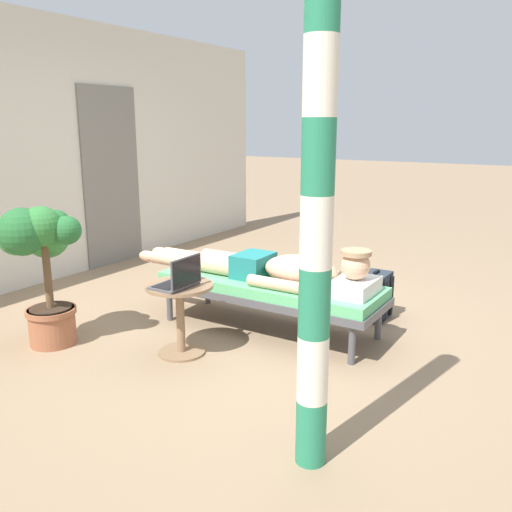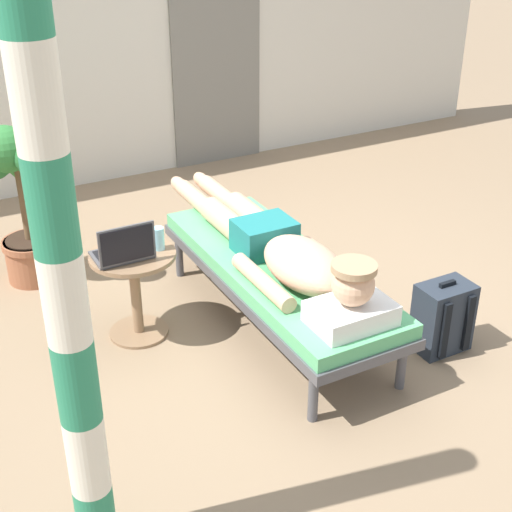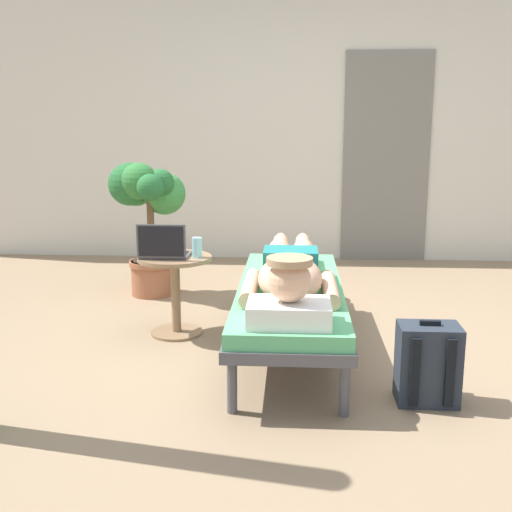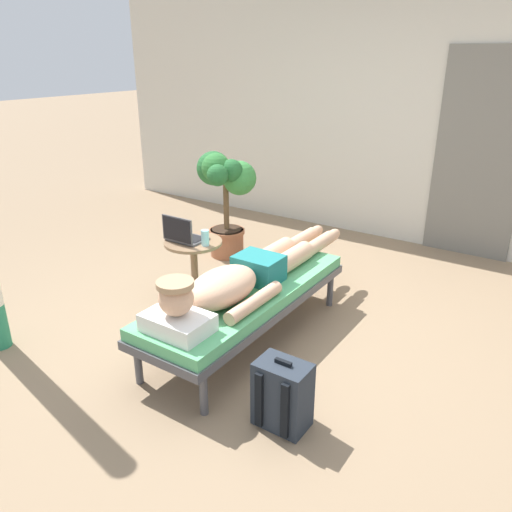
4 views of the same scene
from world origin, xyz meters
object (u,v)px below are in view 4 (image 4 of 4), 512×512
(lounge_chair, at_px, (247,297))
(side_table, at_px, (194,260))
(backpack, at_px, (283,395))
(drink_glass, at_px, (205,238))
(laptop, at_px, (183,235))
(potted_plant, at_px, (225,188))
(person_reclining, at_px, (243,277))

(lounge_chair, xyz_separation_m, side_table, (-0.75, 0.30, 0.01))
(backpack, bearing_deg, drink_glass, 144.70)
(backpack, bearing_deg, laptop, 149.50)
(side_table, xyz_separation_m, laptop, (-0.06, -0.05, 0.23))
(drink_glass, bearing_deg, laptop, -172.06)
(lounge_chair, xyz_separation_m, potted_plant, (-1.15, 1.26, 0.36))
(side_table, height_order, potted_plant, potted_plant)
(side_table, bearing_deg, potted_plant, 112.51)
(drink_glass, height_order, potted_plant, potted_plant)
(person_reclining, relative_size, backpack, 5.12)
(laptop, xyz_separation_m, drink_glass, (0.21, 0.03, 0.01))
(person_reclining, bearing_deg, lounge_chair, 90.00)
(lounge_chair, height_order, backpack, backpack)
(person_reclining, height_order, laptop, laptop)
(person_reclining, relative_size, potted_plant, 2.04)
(backpack, bearing_deg, potted_plant, 134.10)
(drink_glass, bearing_deg, potted_plant, 119.15)
(person_reclining, bearing_deg, backpack, -40.46)
(laptop, bearing_deg, drink_glass, 7.94)
(backpack, bearing_deg, side_table, 147.00)
(side_table, xyz_separation_m, potted_plant, (-0.40, 0.96, 0.35))
(person_reclining, xyz_separation_m, laptop, (-0.81, 0.29, 0.06))
(person_reclining, distance_m, laptop, 0.86)
(potted_plant, bearing_deg, side_table, -67.49)
(backpack, xyz_separation_m, potted_plant, (-1.83, 1.89, 0.51))
(laptop, relative_size, drink_glass, 2.39)
(laptop, relative_size, backpack, 0.73)
(laptop, distance_m, drink_glass, 0.21)
(laptop, height_order, backpack, laptop)
(lounge_chair, relative_size, side_table, 3.52)
(side_table, bearing_deg, drink_glass, -8.34)
(lounge_chair, relative_size, laptop, 5.94)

